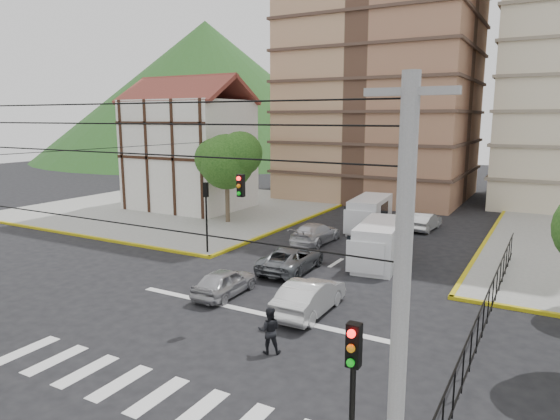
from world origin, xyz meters
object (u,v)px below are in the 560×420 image
Objects in this scene: car_silver_front_left at (225,282)px; car_white_front_right at (310,296)px; traffic_light_se at (353,391)px; van_right_lane at (378,245)px; traffic_light_nw at (206,206)px; pedestrian_crosswalk at (269,330)px; van_left_lane at (369,215)px.

car_silver_front_left is 0.84× the size of car_white_front_right.
car_silver_front_left is (-10.36, 10.12, -2.44)m from traffic_light_se.
car_white_front_right is at bearing -99.52° from van_right_lane.
traffic_light_nw is 2.53× the size of pedestrian_crosswalk.
traffic_light_nw is at bearing -72.43° from pedestrian_crosswalk.
traffic_light_nw reaches higher than van_left_lane.
van_left_lane is at bearing -80.18° from car_white_front_right.
traffic_light_se is 0.95× the size of car_white_front_right.
traffic_light_se is at bearing 134.78° from car_silver_front_left.
pedestrian_crosswalk is (10.15, -9.60, -2.24)m from traffic_light_nw.
traffic_light_se and traffic_light_nw have the same top height.
traffic_light_nw is 0.76× the size of van_right_lane.
van_right_lane reaches higher than pedestrian_crosswalk.
car_white_front_right is (-5.81, 10.10, -2.35)m from traffic_light_se.
van_left_lane is (6.63, 11.20, -1.88)m from traffic_light_nw.
traffic_light_nw is at bearing -171.35° from van_right_lane.
car_white_front_right is 2.67× the size of pedestrian_crosswalk.
car_silver_front_left is 6.41m from pedestrian_crosswalk.
traffic_light_se is 8.41m from pedestrian_crosswalk.
van_left_lane reaches higher than pedestrian_crosswalk.
van_right_lane is 9.02m from van_left_lane.
van_right_lane is 1.00× the size of van_left_lane.
van_left_lane is 1.24× the size of car_white_front_right.
pedestrian_crosswalk is at bearing -43.42° from traffic_light_nw.
traffic_light_nw is at bearing 135.00° from traffic_light_se.
traffic_light_se is 1.12× the size of car_silver_front_left.
van_right_lane is (10.12, 2.88, -1.89)m from traffic_light_nw.
traffic_light_se is at bearing 119.02° from car_white_front_right.
van_right_lane is 1.47× the size of car_silver_front_left.
van_left_lane is at bearing 108.49° from traffic_light_se.
pedestrian_crosswalk is at bearing -97.13° from van_right_lane.
traffic_light_se is 0.76× the size of van_left_lane.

